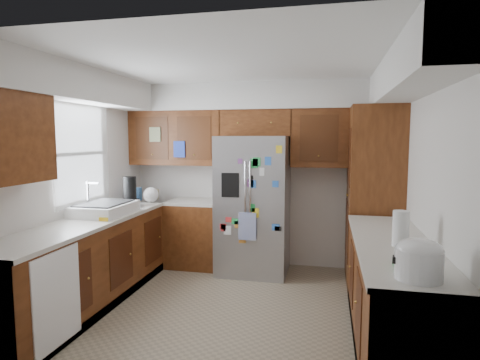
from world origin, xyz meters
name	(u,v)px	position (x,y,z in m)	size (l,w,h in m)	color
floor	(232,308)	(0.00, 0.00, 0.00)	(3.60, 3.60, 0.00)	gray
room_shell	(230,134)	(-0.11, 0.36, 1.82)	(3.64, 3.24, 2.52)	silver
left_counter_run	(114,259)	(-1.36, 0.03, 0.43)	(1.36, 3.20, 0.92)	#47220D
right_counter_run	(392,300)	(1.50, -0.47, 0.42)	(0.63, 2.25, 0.92)	#47220D
pantry	(374,196)	(1.50, 1.15, 1.07)	(0.60, 0.90, 2.15)	#47220D
fridge	(253,205)	(0.00, 1.20, 0.90)	(0.90, 0.79, 1.80)	gray
bridge_cabinet	(257,123)	(0.00, 1.43, 1.98)	(0.96, 0.34, 0.35)	#47220D
fridge_top_items	(250,101)	(-0.08, 1.41, 2.27)	(0.62, 0.29, 0.28)	#1D56B3
sink_assembly	(105,208)	(-1.50, 0.10, 0.99)	(0.52, 0.71, 0.37)	white
left_counter_clutter	(138,194)	(-1.46, 0.84, 1.05)	(0.44, 0.91, 0.38)	black
rice_cooker	(419,258)	(1.50, -1.38, 1.05)	(0.29, 0.28, 0.25)	white
paper_towel	(401,228)	(1.52, -0.60, 1.06)	(0.13, 0.13, 0.28)	white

